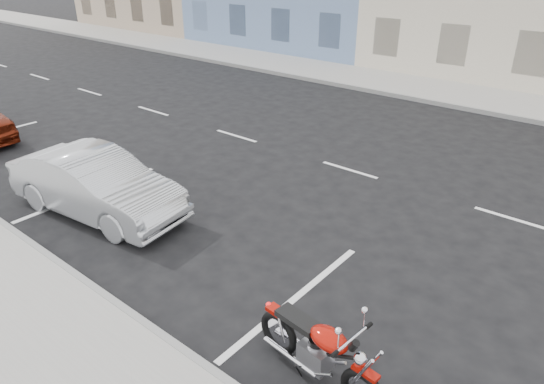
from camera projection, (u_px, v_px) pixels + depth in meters
The scene contains 5 objects.
ground at pixel (423, 192), 11.34m from camera, with size 120.00×120.00×0.00m, color black.
sidewalk_far at pixel (397, 84), 20.15m from camera, with size 80.00×3.40×0.15m, color gray.
curb_near at pixel (25, 241), 9.31m from camera, with size 80.00×0.12×0.16m, color gray.
curb_far at pixel (377, 92), 18.97m from camera, with size 80.00×0.12×0.16m, color gray.
sedan_silver at pixel (96, 184), 10.16m from camera, with size 1.43×4.11×1.35m, color #B2B6BA.
Camera 1 is at (3.69, -10.08, 5.10)m, focal length 32.00 mm.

